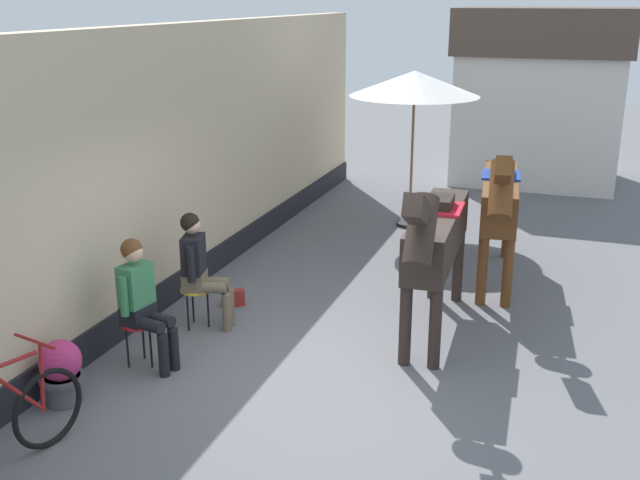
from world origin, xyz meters
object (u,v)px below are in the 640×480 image
seated_visitor_near (141,297)px  satchel_bag (233,298)px  cafe_parasol (415,84)px  flower_planter_near (61,371)px  saddled_horse_near (436,238)px  saddled_horse_far (499,199)px  seated_visitor_far (199,265)px

seated_visitor_near → satchel_bag: (0.16, 1.78, -0.68)m
seated_visitor_near → cafe_parasol: cafe_parasol is taller
flower_planter_near → cafe_parasol: size_ratio=0.25×
seated_visitor_near → saddled_horse_near: (2.67, 1.79, 0.38)m
saddled_horse_far → saddled_horse_near: bearing=-103.9°
flower_planter_near → satchel_bag: 2.75m
saddled_horse_near → satchel_bag: saddled_horse_near is taller
seated_visitor_near → satchel_bag: size_ratio=4.96×
saddled_horse_far → seated_visitor_near: bearing=-130.2°
seated_visitor_near → saddled_horse_far: size_ratio=0.46×
saddled_horse_near → satchel_bag: (-2.51, -0.01, -1.06)m
satchel_bag → saddled_horse_near: bearing=147.6°
cafe_parasol → satchel_bag: cafe_parasol is taller
saddled_horse_far → flower_planter_near: 5.85m
cafe_parasol → saddled_horse_far: bearing=-53.0°
saddled_horse_near → cafe_parasol: bearing=106.2°
seated_visitor_far → cafe_parasol: cafe_parasol is taller
seated_visitor_far → satchel_bag: seated_visitor_far is taller
saddled_horse_near → satchel_bag: 2.73m
seated_visitor_far → cafe_parasol: 5.29m
seated_visitor_far → saddled_horse_near: (2.58, 0.72, 0.38)m
saddled_horse_near → seated_visitor_far: bearing=-164.5°
seated_visitor_near → seated_visitor_far: size_ratio=1.00×
saddled_horse_near → seated_visitor_near: bearing=-146.1°
seated_visitor_far → saddled_horse_near: saddled_horse_near is taller
seated_visitor_near → seated_visitor_far: same height
flower_planter_near → saddled_horse_far: bearing=53.1°
saddled_horse_near → flower_planter_near: bearing=-137.9°
saddled_horse_far → flower_planter_near: bearing=-126.9°
saddled_horse_near → cafe_parasol: (-1.20, 4.15, 1.20)m
saddled_horse_near → cafe_parasol: size_ratio=1.16×
seated_visitor_far → flower_planter_near: 2.09m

